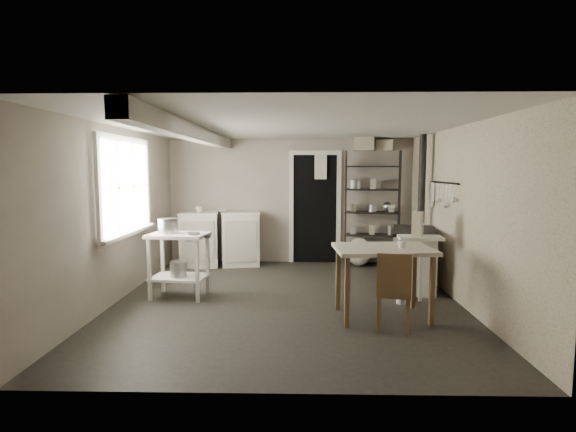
{
  "coord_description": "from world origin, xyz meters",
  "views": [
    {
      "loc": [
        0.14,
        -5.83,
        1.75
      ],
      "look_at": [
        0.0,
        0.3,
        1.1
      ],
      "focal_mm": 28.0,
      "sensor_mm": 36.0,
      "label": 1
    }
  ],
  "objects_px": {
    "base_cabinets": "(220,240)",
    "shelf_rack": "(372,213)",
    "stove": "(414,258)",
    "chair": "(394,286)",
    "work_table": "(382,286)",
    "stockpot": "(168,229)",
    "prep_table": "(179,268)",
    "flour_sack": "(359,253)"
  },
  "relations": [
    {
      "from": "base_cabinets",
      "to": "shelf_rack",
      "type": "xyz_separation_m",
      "value": [
        2.77,
        0.12,
        0.49
      ]
    },
    {
      "from": "stove",
      "to": "chair",
      "type": "xyz_separation_m",
      "value": [
        -0.67,
        -1.77,
        0.04
      ]
    },
    {
      "from": "shelf_rack",
      "to": "work_table",
      "type": "distance_m",
      "value": 3.05
    },
    {
      "from": "work_table",
      "to": "chair",
      "type": "xyz_separation_m",
      "value": [
        0.05,
        -0.38,
        0.1
      ]
    },
    {
      "from": "base_cabinets",
      "to": "stove",
      "type": "height_order",
      "value": "base_cabinets"
    },
    {
      "from": "chair",
      "to": "stockpot",
      "type": "bearing_deg",
      "value": 169.1
    },
    {
      "from": "base_cabinets",
      "to": "work_table",
      "type": "distance_m",
      "value": 3.73
    },
    {
      "from": "work_table",
      "to": "stockpot",
      "type": "bearing_deg",
      "value": 163.47
    },
    {
      "from": "stockpot",
      "to": "stove",
      "type": "bearing_deg",
      "value": 9.31
    },
    {
      "from": "base_cabinets",
      "to": "prep_table",
      "type": "bearing_deg",
      "value": -104.94
    },
    {
      "from": "stockpot",
      "to": "base_cabinets",
      "type": "xyz_separation_m",
      "value": [
        0.34,
        2.03,
        -0.48
      ]
    },
    {
      "from": "prep_table",
      "to": "work_table",
      "type": "height_order",
      "value": "prep_table"
    },
    {
      "from": "stove",
      "to": "chair",
      "type": "relative_size",
      "value": 1.26
    },
    {
      "from": "base_cabinets",
      "to": "shelf_rack",
      "type": "bearing_deg",
      "value": -6.93
    },
    {
      "from": "shelf_rack",
      "to": "stove",
      "type": "height_order",
      "value": "shelf_rack"
    },
    {
      "from": "stove",
      "to": "flour_sack",
      "type": "bearing_deg",
      "value": 125.78
    },
    {
      "from": "base_cabinets",
      "to": "flour_sack",
      "type": "distance_m",
      "value": 2.53
    },
    {
      "from": "prep_table",
      "to": "stockpot",
      "type": "distance_m",
      "value": 0.56
    },
    {
      "from": "shelf_rack",
      "to": "base_cabinets",
      "type": "bearing_deg",
      "value": -167.51
    },
    {
      "from": "stove",
      "to": "flour_sack",
      "type": "xyz_separation_m",
      "value": [
        -0.61,
        1.44,
        -0.2
      ]
    },
    {
      "from": "shelf_rack",
      "to": "stove",
      "type": "relative_size",
      "value": 1.89
    },
    {
      "from": "prep_table",
      "to": "shelf_rack",
      "type": "xyz_separation_m",
      "value": [
        2.97,
        2.18,
        0.55
      ]
    },
    {
      "from": "work_table",
      "to": "chair",
      "type": "distance_m",
      "value": 0.4
    },
    {
      "from": "shelf_rack",
      "to": "flour_sack",
      "type": "xyz_separation_m",
      "value": [
        -0.25,
        -0.14,
        -0.71
      ]
    },
    {
      "from": "prep_table",
      "to": "stockpot",
      "type": "height_order",
      "value": "stockpot"
    },
    {
      "from": "prep_table",
      "to": "work_table",
      "type": "distance_m",
      "value": 2.73
    },
    {
      "from": "prep_table",
      "to": "work_table",
      "type": "xyz_separation_m",
      "value": [
        2.61,
        -0.8,
        -0.02
      ]
    },
    {
      "from": "stockpot",
      "to": "shelf_rack",
      "type": "xyz_separation_m",
      "value": [
        3.11,
        2.15,
        0.01
      ]
    },
    {
      "from": "shelf_rack",
      "to": "flour_sack",
      "type": "height_order",
      "value": "shelf_rack"
    },
    {
      "from": "stove",
      "to": "prep_table",
      "type": "bearing_deg",
      "value": -157.04
    },
    {
      "from": "stove",
      "to": "work_table",
      "type": "relative_size",
      "value": 0.99
    },
    {
      "from": "prep_table",
      "to": "chair",
      "type": "relative_size",
      "value": 1.01
    },
    {
      "from": "work_table",
      "to": "flour_sack",
      "type": "relative_size",
      "value": 2.17
    },
    {
      "from": "stockpot",
      "to": "flour_sack",
      "type": "relative_size",
      "value": 0.55
    },
    {
      "from": "base_cabinets",
      "to": "flour_sack",
      "type": "relative_size",
      "value": 2.91
    },
    {
      "from": "work_table",
      "to": "base_cabinets",
      "type": "bearing_deg",
      "value": 130.31
    },
    {
      "from": "stockpot",
      "to": "work_table",
      "type": "height_order",
      "value": "stockpot"
    },
    {
      "from": "flour_sack",
      "to": "stove",
      "type": "bearing_deg",
      "value": -67.09
    },
    {
      "from": "work_table",
      "to": "flour_sack",
      "type": "height_order",
      "value": "work_table"
    },
    {
      "from": "work_table",
      "to": "flour_sack",
      "type": "xyz_separation_m",
      "value": [
        0.11,
        2.83,
        -0.14
      ]
    },
    {
      "from": "stockpot",
      "to": "stove",
      "type": "relative_size",
      "value": 0.26
    },
    {
      "from": "prep_table",
      "to": "shelf_rack",
      "type": "height_order",
      "value": "shelf_rack"
    }
  ]
}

